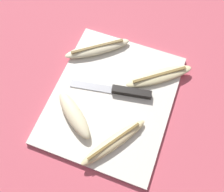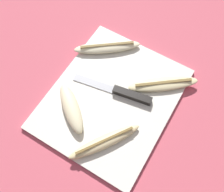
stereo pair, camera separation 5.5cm
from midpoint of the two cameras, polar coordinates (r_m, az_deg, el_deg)
name	(u,v)px [view 1 (the left image)]	position (r m, az deg, el deg)	size (l,w,h in m)	color
ground_plane	(112,99)	(0.74, -2.14, -0.91)	(4.00, 4.00, 0.00)	#C65160
cutting_board	(112,98)	(0.73, -2.16, -0.71)	(0.40, 0.33, 0.01)	silver
knife	(125,91)	(0.73, 0.63, 0.88)	(0.06, 0.23, 0.02)	black
banana_bright_far	(97,48)	(0.80, -5.19, 10.14)	(0.15, 0.18, 0.02)	beige
banana_soft_right	(159,76)	(0.75, 8.18, 4.14)	(0.16, 0.18, 0.02)	beige
banana_pale_long	(74,115)	(0.70, -10.50, -4.25)	(0.13, 0.15, 0.03)	beige
banana_ripe_center	(114,142)	(0.67, -1.98, -10.19)	(0.18, 0.14, 0.02)	beige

